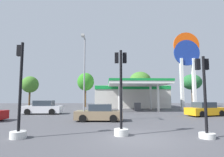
{
  "coord_description": "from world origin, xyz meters",
  "views": [
    {
      "loc": [
        -1.54,
        -8.92,
        2.05
      ],
      "look_at": [
        -0.81,
        14.64,
        4.35
      ],
      "focal_mm": 29.07,
      "sensor_mm": 36.0,
      "label": 1
    }
  ],
  "objects": [
    {
      "name": "car_0",
      "position": [
        8.73,
        9.81,
        0.65
      ],
      "size": [
        4.31,
        2.72,
        1.44
      ],
      "color": "black",
      "rests_on": "ground"
    },
    {
      "name": "traffic_signal_2",
      "position": [
        -5.86,
        0.29,
        1.26
      ],
      "size": [
        0.77,
        0.77,
        4.78
      ],
      "color": "silver",
      "rests_on": "ground"
    },
    {
      "name": "tree_0",
      "position": [
        -16.81,
        27.73,
        4.35
      ],
      "size": [
        3.3,
        3.3,
        6.02
      ],
      "color": "brown",
      "rests_on": "ground"
    },
    {
      "name": "car_1",
      "position": [
        -8.88,
        12.46,
        0.7
      ],
      "size": [
        4.35,
        2.0,
        1.55
      ],
      "color": "black",
      "rests_on": "ground"
    },
    {
      "name": "tree_1",
      "position": [
        -5.5,
        25.78,
        4.77
      ],
      "size": [
        3.16,
        3.16,
        6.5
      ],
      "color": "brown",
      "rests_on": "ground"
    },
    {
      "name": "corner_streetlamp",
      "position": [
        -3.35,
        5.64,
        4.12
      ],
      "size": [
        0.24,
        1.48,
        6.84
      ],
      "color": "gray",
      "rests_on": "ground"
    },
    {
      "name": "gas_station",
      "position": [
        2.93,
        23.46,
        2.17
      ],
      "size": [
        12.8,
        13.91,
        4.3
      ],
      "color": "beige",
      "rests_on": "ground"
    },
    {
      "name": "tree_3",
      "position": [
        15.62,
        26.8,
        4.86
      ],
      "size": [
        3.8,
        3.8,
        6.43
      ],
      "color": "brown",
      "rests_on": "ground"
    },
    {
      "name": "traffic_signal_0",
      "position": [
        -0.76,
        0.76,
        1.5
      ],
      "size": [
        0.75,
        0.75,
        4.53
      ],
      "color": "silver",
      "rests_on": "ground"
    },
    {
      "name": "ground_plane",
      "position": [
        0.0,
        0.0,
        0.0
      ],
      "size": [
        90.0,
        90.0,
        0.0
      ],
      "primitive_type": "plane",
      "color": "#47474C",
      "rests_on": "ground"
    },
    {
      "name": "tree_2",
      "position": [
        5.37,
        27.72,
        5.09
      ],
      "size": [
        4.45,
        4.45,
        7.03
      ],
      "color": "brown",
      "rests_on": "ground"
    },
    {
      "name": "traffic_signal_1",
      "position": [
        3.38,
        0.04,
        1.48
      ],
      "size": [
        0.76,
        0.76,
        4.07
      ],
      "color": "silver",
      "rests_on": "ground"
    },
    {
      "name": "station_pole_sign",
      "position": [
        10.99,
        18.45,
        7.65
      ],
      "size": [
        4.05,
        0.56,
        12.05
      ],
      "color": "white",
      "rests_on": "ground"
    },
    {
      "name": "car_2",
      "position": [
        -2.13,
        6.4,
        0.63
      ],
      "size": [
        3.99,
        1.95,
        1.4
      ],
      "color": "black",
      "rests_on": "ground"
    }
  ]
}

